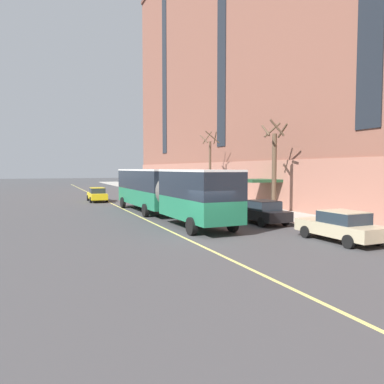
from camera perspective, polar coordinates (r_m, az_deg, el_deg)
name	(u,v)px	position (r m, az deg, el deg)	size (l,w,h in m)	color
ground_plane	(209,237)	(20.12, 2.55, -6.89)	(260.00, 260.00, 0.00)	#424244
sidewalk	(306,220)	(27.38, 17.02, -4.09)	(4.58, 160.00, 0.15)	#ADA89E
city_bus	(164,189)	(28.16, -4.22, 0.39)	(3.42, 18.93, 3.60)	#1E704C
parked_car_navy_0	(166,193)	(44.16, -3.96, -0.15)	(2.00, 4.35, 1.56)	navy
parked_car_navy_1	(211,202)	(32.53, 2.90, -1.48)	(2.15, 4.41, 1.56)	navy
parked_car_champagne_4	(151,190)	(50.33, -6.33, 0.30)	(1.90, 4.77, 1.56)	#BCAD89
parked_car_black_5	(262,212)	(25.25, 10.61, -3.01)	(2.05, 4.40, 1.56)	black
parked_car_champagne_7	(341,226)	(20.18, 21.71, -4.85)	(2.10, 4.72, 1.56)	#BCAD89
taxi_cab	(97,195)	(42.70, -14.26, -0.38)	(1.97, 4.80, 1.56)	yellow
street_tree_far_uptown	(274,166)	(29.65, 12.41, 3.87)	(1.80, 1.74, 7.23)	brown
street_tree_far_downtown	(210,166)	(39.75, 2.75, 4.05)	(1.60, 1.63, 7.50)	brown
lane_centerline	(168,230)	(22.40, -3.70, -5.81)	(0.16, 140.00, 0.01)	#E0D66B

